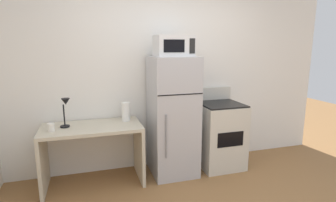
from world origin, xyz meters
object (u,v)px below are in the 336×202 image
at_px(desk, 93,143).
at_px(refrigerator, 173,116).
at_px(desk_lamp, 65,108).
at_px(microwave, 174,46).
at_px(oven_range, 220,134).
at_px(paper_towel_roll, 126,112).
at_px(coffee_mug, 51,127).

distance_m(desk, refrigerator, 1.07).
xyz_separation_m(desk_lamp, refrigerator, (1.33, -0.02, -0.20)).
distance_m(desk_lamp, microwave, 1.51).
bearing_deg(oven_range, paper_towel_roll, 175.49).
height_order(refrigerator, oven_range, refrigerator).
height_order(desk, paper_towel_roll, paper_towel_roll).
bearing_deg(desk_lamp, desk, -5.55).
height_order(desk_lamp, oven_range, desk_lamp).
bearing_deg(desk, coffee_mug, -168.78).
distance_m(refrigerator, oven_range, 0.77).
xyz_separation_m(refrigerator, microwave, (0.00, -0.02, 0.92)).
xyz_separation_m(paper_towel_roll, oven_range, (1.31, -0.10, -0.40)).
bearing_deg(coffee_mug, oven_range, 2.64).
relative_size(desk, desk_lamp, 3.37).
bearing_deg(desk_lamp, microwave, -1.77).
xyz_separation_m(microwave, oven_range, (0.70, 0.03, -1.24)).
xyz_separation_m(desk, refrigerator, (1.04, 0.01, 0.26)).
relative_size(refrigerator, microwave, 3.42).
relative_size(microwave, oven_range, 0.42).
height_order(desk_lamp, refrigerator, refrigerator).
bearing_deg(paper_towel_roll, oven_range, -4.51).
bearing_deg(coffee_mug, paper_towel_roll, 13.05).
bearing_deg(oven_range, refrigerator, -179.59).
bearing_deg(microwave, refrigerator, 90.33).
xyz_separation_m(desk, microwave, (1.04, -0.01, 1.18)).
bearing_deg(paper_towel_roll, coffee_mug, -166.95).
distance_m(coffee_mug, microwave, 1.74).
bearing_deg(refrigerator, coffee_mug, -176.31).
bearing_deg(oven_range, desk, -179.58).
height_order(desk_lamp, coffee_mug, desk_lamp).
height_order(desk_lamp, paper_towel_roll, desk_lamp).
xyz_separation_m(coffee_mug, oven_range, (2.19, 0.10, -0.33)).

